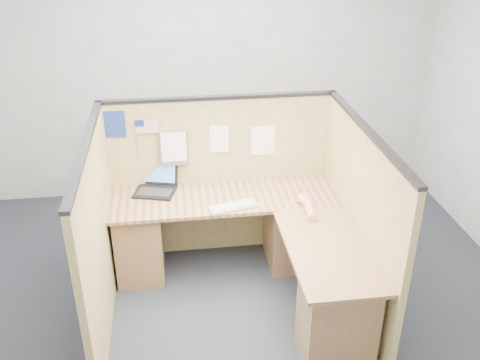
{
  "coord_description": "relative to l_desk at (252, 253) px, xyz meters",
  "views": [
    {
      "loc": [
        -0.41,
        -3.33,
        2.97
      ],
      "look_at": [
        0.12,
        0.5,
        0.97
      ],
      "focal_mm": 40.0,
      "sensor_mm": 36.0,
      "label": 1
    }
  ],
  "objects": [
    {
      "name": "paper_left",
      "position": [
        -0.2,
        0.68,
        0.76
      ],
      "size": [
        0.2,
        0.03,
        0.25
      ],
      "primitive_type": "cube",
      "rotation": [
        0.0,
        0.0,
        -0.12
      ],
      "color": "white",
      "rests_on": "cubicle_partitions"
    },
    {
      "name": "cubicle_partitions",
      "position": [
        -0.18,
        0.14,
        0.38
      ],
      "size": [
        2.06,
        1.83,
        1.53
      ],
      "color": "olive",
      "rests_on": "floor"
    },
    {
      "name": "keyboard",
      "position": [
        -0.13,
        0.19,
        0.35
      ],
      "size": [
        0.43,
        0.23,
        0.03
      ],
      "rotation": [
        0.0,
        0.0,
        0.24
      ],
      "color": "gray",
      "rests_on": "l_desk"
    },
    {
      "name": "mouse",
      "position": [
        0.46,
        0.2,
        0.36
      ],
      "size": [
        0.12,
        0.08,
        0.04
      ],
      "primitive_type": "ellipsoid",
      "rotation": [
        0.0,
        0.0,
        0.2
      ],
      "color": "#BABBBF",
      "rests_on": "l_desk"
    },
    {
      "name": "blue_poster",
      "position": [
        -1.06,
        0.68,
        0.94
      ],
      "size": [
        0.18,
        0.02,
        0.23
      ],
      "primitive_type": "cube",
      "rotation": [
        0.0,
        0.0,
        -0.08
      ],
      "color": "navy",
      "rests_on": "cubicle_partitions"
    },
    {
      "name": "wall_back",
      "position": [
        -0.18,
        1.96,
        1.01
      ],
      "size": [
        5.0,
        0.0,
        5.0
      ],
      "primitive_type": "plane",
      "rotation": [
        1.57,
        0.0,
        0.0
      ],
      "color": "#949699",
      "rests_on": "floor"
    },
    {
      "name": "laptop",
      "position": [
        -0.77,
        0.6,
        0.4
      ],
      "size": [
        0.4,
        0.41,
        0.25
      ],
      "rotation": [
        0.0,
        0.0,
        -0.27
      ],
      "color": "black",
      "rests_on": "l_desk"
    },
    {
      "name": "file_holder",
      "position": [
        -0.58,
        0.66,
        0.7
      ],
      "size": [
        0.25,
        0.05,
        0.31
      ],
      "color": "slate",
      "rests_on": "cubicle_partitions"
    },
    {
      "name": "paper_right",
      "position": [
        0.2,
        0.68,
        0.71
      ],
      "size": [
        0.21,
        0.01,
        0.27
      ],
      "primitive_type": "cube",
      "rotation": [
        0.0,
        0.0,
        0.04
      ],
      "color": "white",
      "rests_on": "cubicle_partitions"
    },
    {
      "name": "floor",
      "position": [
        -0.18,
        -0.29,
        -0.39
      ],
      "size": [
        5.0,
        5.0,
        0.0
      ],
      "primitive_type": "plane",
      "color": "#1E222B",
      "rests_on": "ground"
    },
    {
      "name": "hand_forearm",
      "position": [
        0.47,
        0.07,
        0.37
      ],
      "size": [
        0.11,
        0.38,
        0.08
      ],
      "color": "tan",
      "rests_on": "l_desk"
    },
    {
      "name": "l_desk",
      "position": [
        0.0,
        0.0,
        0.0
      ],
      "size": [
        1.95,
        1.75,
        0.73
      ],
      "color": "brown",
      "rests_on": "floor"
    },
    {
      "name": "american_flag",
      "position": [
        -0.82,
        0.67,
        0.9
      ],
      "size": [
        0.19,
        0.01,
        0.33
      ],
      "color": "olive",
      "rests_on": "cubicle_partitions"
    }
  ]
}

